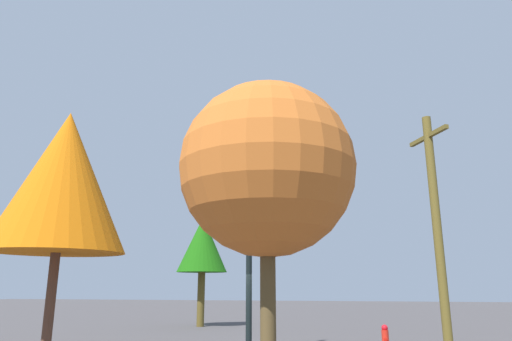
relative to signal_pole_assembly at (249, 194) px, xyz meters
name	(u,v)px	position (x,y,z in m)	size (l,w,h in m)	color
signal_pole_assembly	(249,194)	(0.00, 0.00, 0.00)	(6.53, 2.03, 6.93)	black
utility_pole	(437,229)	(-0.64, 5.34, -1.13)	(1.67, 0.91, 7.07)	brown
fire_hydrant	(385,337)	(-4.20, 3.84, -4.41)	(0.33, 0.24, 0.83)	red
tree_near	(202,245)	(-11.81, -5.67, -0.38)	(2.84, 2.84, 6.07)	brown
tree_mid	(267,170)	(4.09, 1.39, -0.35)	(3.66, 3.66, 6.32)	#503F22
tree_far	(64,180)	(0.74, -5.91, 0.57)	(4.12, 4.12, 7.69)	#523627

